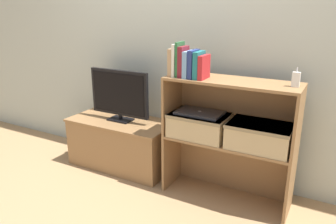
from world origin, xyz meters
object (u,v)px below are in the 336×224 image
storage_basket_right (260,135)px  laptop (200,113)px  book_forest (180,59)px  storage_basket_left (199,124)px  tv (119,94)px  book_tan (173,62)px  book_navy (193,64)px  book_teal (199,65)px  baby_monitor (296,79)px  book_maroon (183,62)px  book_crimson (204,67)px  book_ivory (177,60)px  tv_stand (122,143)px  book_skyblue (189,64)px

storage_basket_right → laptop: 0.48m
book_forest → storage_basket_left: book_forest is taller
tv → book_tan: book_tan is taller
book_navy → laptop: size_ratio=0.59×
book_teal → storage_basket_right: (0.47, 0.05, -0.47)m
book_forest → baby_monitor: 0.82m
book_maroon → book_teal: book_maroon is taller
book_maroon → book_navy: size_ratio=1.11×
book_crimson → baby_monitor: bearing=5.8°
book_tan → storage_basket_right: size_ratio=0.46×
book_crimson → storage_basket_left: size_ratio=0.39×
book_ivory → storage_basket_right: (0.65, 0.05, -0.49)m
baby_monitor → storage_basket_right: bearing=-175.6°
tv_stand → book_teal: 1.17m
tv_stand → book_maroon: book_maroon is taller
tv → book_teal: book_teal is taller
book_maroon → storage_basket_right: 0.76m
tv → book_teal: (0.82, -0.12, 0.35)m
book_tan → book_crimson: size_ratio=1.19×
laptop → book_maroon: bearing=-158.5°
book_crimson → baby_monitor: book_crimson is taller
storage_basket_left → book_skyblue: bearing=-148.3°
tv_stand → tv: (0.00, -0.00, 0.48)m
tv_stand → book_crimson: size_ratio=5.65×
tv_stand → book_tan: bearing=-11.4°
book_forest → laptop: (0.15, 0.05, -0.41)m
baby_monitor → storage_basket_right: 0.46m
book_ivory → baby_monitor: book_ivory is taller
tv_stand → book_navy: 1.15m
book_tan → book_forest: (0.06, 0.00, 0.03)m
book_ivory → storage_basket_right: 0.81m
book_ivory → book_skyblue: book_ivory is taller
storage_basket_right → tv: bearing=176.7°
book_skyblue → tv: bearing=170.7°
book_teal → baby_monitor: 0.67m
book_tan → laptop: 0.44m
tv_stand → book_forest: bearing=-10.4°
book_skyblue → book_crimson: bearing=0.0°
book_skyblue → book_crimson: size_ratio=1.13×
book_skyblue → book_teal: bearing=0.0°
tv_stand → laptop: laptop is taller
book_teal → baby_monitor: bearing=5.5°
book_navy → storage_basket_left: size_ratio=0.46×
book_ivory → book_crimson: size_ratio=1.40×
tv_stand → storage_basket_left: size_ratio=2.18×
book_maroon → book_crimson: (0.17, 0.00, -0.03)m
tv → book_navy: (0.78, -0.12, 0.35)m
baby_monitor → laptop: 0.74m
storage_basket_left → laptop: 0.09m
book_skyblue → laptop: bearing=31.7°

